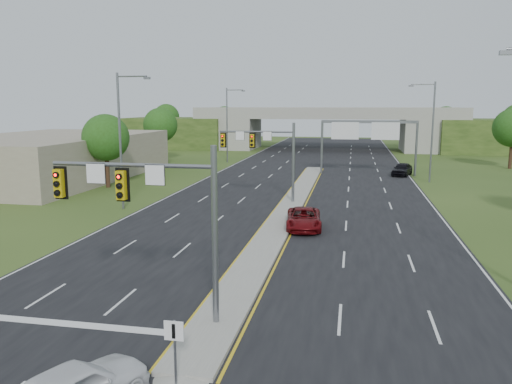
{
  "coord_description": "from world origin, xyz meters",
  "views": [
    {
      "loc": [
        4.98,
        -17.55,
        8.42
      ],
      "look_at": [
        -0.98,
        13.14,
        3.0
      ],
      "focal_mm": 35.0,
      "sensor_mm": 36.0,
      "label": 1
    }
  ],
  "objects_px": {
    "car_far_a": "(304,219)",
    "signal_mast_near": "(156,204)",
    "signal_mast_far": "(267,149)",
    "overpass": "(327,131)",
    "keep_right_sign": "(175,343)",
    "car_far_c": "(402,169)",
    "sign_gantry": "(367,132)"
  },
  "relations": [
    {
      "from": "signal_mast_far",
      "to": "car_far_c",
      "type": "distance_m",
      "value": 24.47
    },
    {
      "from": "car_far_c",
      "to": "car_far_a",
      "type": "bearing_deg",
      "value": -90.11
    },
    {
      "from": "keep_right_sign",
      "to": "car_far_a",
      "type": "height_order",
      "value": "keep_right_sign"
    },
    {
      "from": "signal_mast_near",
      "to": "car_far_c",
      "type": "xyz_separation_m",
      "value": [
        13.26,
        45.19,
        -3.92
      ]
    },
    {
      "from": "keep_right_sign",
      "to": "sign_gantry",
      "type": "relative_size",
      "value": 0.19
    },
    {
      "from": "signal_mast_far",
      "to": "overpass",
      "type": "xyz_separation_m",
      "value": [
        2.26,
        55.07,
        -1.17
      ]
    },
    {
      "from": "signal_mast_near",
      "to": "overpass",
      "type": "distance_m",
      "value": 80.11
    },
    {
      "from": "signal_mast_near",
      "to": "sign_gantry",
      "type": "distance_m",
      "value": 45.88
    },
    {
      "from": "signal_mast_far",
      "to": "sign_gantry",
      "type": "bearing_deg",
      "value": 65.89
    },
    {
      "from": "overpass",
      "to": "car_far_a",
      "type": "height_order",
      "value": "overpass"
    },
    {
      "from": "overpass",
      "to": "keep_right_sign",
      "type": "bearing_deg",
      "value": -90.0
    },
    {
      "from": "sign_gantry",
      "to": "keep_right_sign",
      "type": "bearing_deg",
      "value": -97.7
    },
    {
      "from": "car_far_a",
      "to": "sign_gantry",
      "type": "bearing_deg",
      "value": 74.51
    },
    {
      "from": "overpass",
      "to": "car_far_c",
      "type": "distance_m",
      "value": 36.68
    },
    {
      "from": "signal_mast_near",
      "to": "signal_mast_far",
      "type": "bearing_deg",
      "value": 90.0
    },
    {
      "from": "signal_mast_far",
      "to": "overpass",
      "type": "relative_size",
      "value": 0.09
    },
    {
      "from": "signal_mast_far",
      "to": "overpass",
      "type": "distance_m",
      "value": 55.13
    },
    {
      "from": "overpass",
      "to": "car_far_c",
      "type": "xyz_separation_m",
      "value": [
        11.0,
        -34.88,
        -2.75
      ]
    },
    {
      "from": "keep_right_sign",
      "to": "car_far_c",
      "type": "bearing_deg",
      "value": 77.51
    },
    {
      "from": "sign_gantry",
      "to": "signal_mast_near",
      "type": "bearing_deg",
      "value": -101.25
    },
    {
      "from": "car_far_a",
      "to": "signal_mast_near",
      "type": "bearing_deg",
      "value": -110.04
    },
    {
      "from": "car_far_a",
      "to": "car_far_c",
      "type": "distance_m",
      "value": 30.43
    },
    {
      "from": "sign_gantry",
      "to": "car_far_a",
      "type": "distance_m",
      "value": 29.57
    },
    {
      "from": "signal_mast_far",
      "to": "keep_right_sign",
      "type": "height_order",
      "value": "signal_mast_far"
    },
    {
      "from": "car_far_c",
      "to": "signal_mast_far",
      "type": "bearing_deg",
      "value": -105.84
    },
    {
      "from": "signal_mast_near",
      "to": "car_far_c",
      "type": "distance_m",
      "value": 47.26
    },
    {
      "from": "keep_right_sign",
      "to": "sign_gantry",
      "type": "xyz_separation_m",
      "value": [
        6.68,
        49.45,
        3.72
      ]
    },
    {
      "from": "keep_right_sign",
      "to": "car_far_c",
      "type": "height_order",
      "value": "keep_right_sign"
    },
    {
      "from": "signal_mast_far",
      "to": "car_far_a",
      "type": "xyz_separation_m",
      "value": [
        4.08,
        -8.82,
        -4.0
      ]
    },
    {
      "from": "overpass",
      "to": "car_far_a",
      "type": "bearing_deg",
      "value": -88.37
    },
    {
      "from": "signal_mast_near",
      "to": "car_far_a",
      "type": "xyz_separation_m",
      "value": [
        4.08,
        16.18,
        -4.0
      ]
    },
    {
      "from": "keep_right_sign",
      "to": "overpass",
      "type": "xyz_separation_m",
      "value": [
        0.0,
        84.53,
        2.04
      ]
    }
  ]
}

